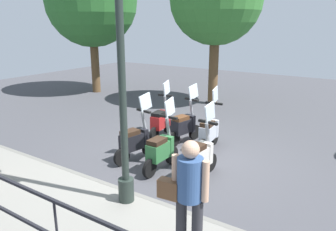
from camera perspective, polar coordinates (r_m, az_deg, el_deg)
ground_plane at (r=7.81m, az=2.28°, el=-7.25°), size 28.00×28.00×0.00m
promenade_walkway at (r=5.62m, az=-15.30°, el=-16.95°), size 2.20×20.00×0.15m
fence_railing at (r=4.70m, az=-25.83°, el=-13.25°), size 0.04×16.03×1.07m
lamp_post_near at (r=5.10m, az=-8.01°, el=5.66°), size 0.26×0.90×4.56m
pedestrian_with_bag at (r=4.14m, az=3.51°, el=-12.99°), size 0.35×0.64×1.59m
tree_large at (r=15.13m, az=-13.21°, el=18.88°), size 3.92×3.92×5.93m
scooter_near_0 at (r=6.66m, az=5.53°, el=-7.06°), size 1.23×0.44×1.54m
scooter_near_1 at (r=6.97m, az=-1.22°, el=-5.90°), size 1.23×0.44×1.54m
scooter_near_2 at (r=7.50m, az=-5.72°, el=-4.36°), size 1.22×0.48×1.54m
scooter_far_0 at (r=8.17m, az=7.21°, el=-2.70°), size 1.23×0.44×1.54m
scooter_far_1 at (r=8.55m, az=2.86°, el=-1.74°), size 1.22×0.49×1.54m
scooter_far_2 at (r=8.97m, az=-1.21°, el=-0.87°), size 1.23×0.44×1.54m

